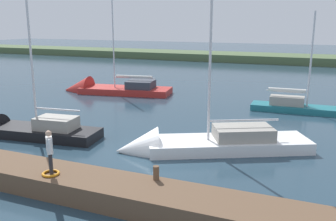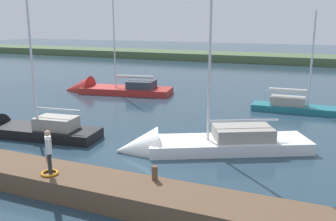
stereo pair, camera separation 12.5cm
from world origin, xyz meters
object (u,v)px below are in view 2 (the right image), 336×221
at_px(sailboat_outer_mooring, 312,110).
at_px(sailboat_near_dock, 24,131).
at_px(sailboat_far_right, 106,91).
at_px(person_on_dock, 49,149).
at_px(sailboat_mid_channel, 198,147).
at_px(life_ring_buoy, 50,173).
at_px(mooring_post_near, 155,173).

height_order(sailboat_outer_mooring, sailboat_near_dock, sailboat_near_dock).
xyz_separation_m(sailboat_outer_mooring, sailboat_far_right, (17.91, -1.01, -0.05)).
bearing_deg(person_on_dock, sailboat_outer_mooring, 20.67).
distance_m(sailboat_outer_mooring, sailboat_mid_channel, 11.93).
relative_size(life_ring_buoy, person_on_dock, 0.39).
distance_m(sailboat_mid_channel, sailboat_far_right, 17.55).
relative_size(mooring_post_near, sailboat_near_dock, 0.05).
bearing_deg(person_on_dock, mooring_post_near, -28.26).
bearing_deg(sailboat_near_dock, life_ring_buoy, 133.39).
height_order(sailboat_outer_mooring, person_on_dock, sailboat_outer_mooring).
distance_m(mooring_post_near, sailboat_outer_mooring, 17.24).
distance_m(mooring_post_near, sailboat_near_dock, 11.25).
bearing_deg(person_on_dock, sailboat_far_right, 73.30).
bearing_deg(life_ring_buoy, sailboat_far_right, -63.45).
height_order(mooring_post_near, life_ring_buoy, mooring_post_near).
distance_m(sailboat_outer_mooring, person_on_dock, 19.65).
distance_m(sailboat_far_right, sailboat_near_dock, 13.56).
height_order(sailboat_far_right, sailboat_near_dock, sailboat_near_dock).
xyz_separation_m(mooring_post_near, sailboat_outer_mooring, (-4.72, -16.56, -0.85)).
relative_size(mooring_post_near, sailboat_outer_mooring, 0.07).
height_order(sailboat_mid_channel, sailboat_far_right, sailboat_mid_channel).
bearing_deg(person_on_dock, sailboat_near_dock, 97.22).
height_order(sailboat_near_dock, person_on_dock, sailboat_near_dock).
distance_m(life_ring_buoy, sailboat_far_right, 20.89).
bearing_deg(sailboat_far_right, life_ring_buoy, 106.84).
bearing_deg(sailboat_far_right, person_on_dock, 106.87).
bearing_deg(mooring_post_near, sailboat_outer_mooring, -105.92).
bearing_deg(mooring_post_near, life_ring_buoy, 16.12).
xyz_separation_m(sailboat_mid_channel, person_on_dock, (3.64, 6.75, 1.57)).
relative_size(sailboat_far_right, person_on_dock, 6.15).
height_order(life_ring_buoy, sailboat_mid_channel, sailboat_mid_channel).
distance_m(life_ring_buoy, sailboat_outer_mooring, 19.65).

